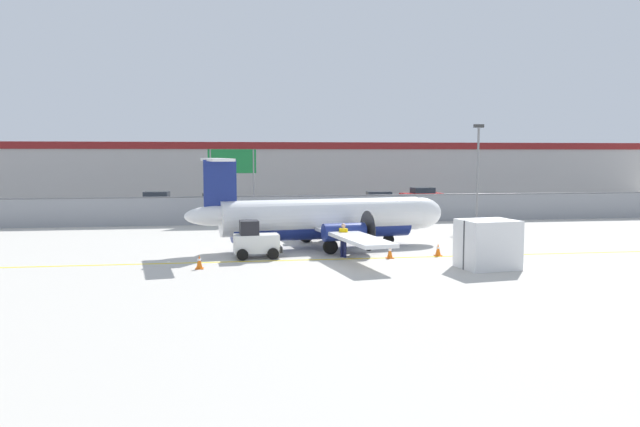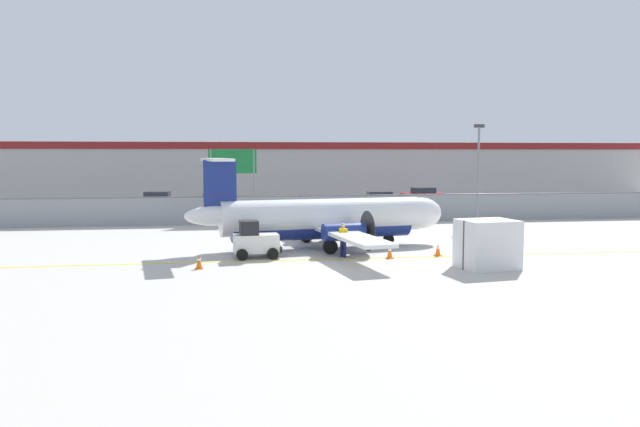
% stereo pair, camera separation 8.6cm
% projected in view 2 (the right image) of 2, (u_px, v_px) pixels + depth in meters
% --- Properties ---
extents(ground_plane, '(140.00, 140.00, 0.01)m').
position_uv_depth(ground_plane, '(360.00, 259.00, 30.73)').
color(ground_plane, '#BCB7AD').
extents(perimeter_fence, '(98.00, 0.10, 2.10)m').
position_uv_depth(perimeter_fence, '(315.00, 208.00, 46.38)').
color(perimeter_fence, gray).
rests_on(perimeter_fence, ground).
extents(parking_lot_strip, '(98.00, 17.00, 0.12)m').
position_uv_depth(parking_lot_strip, '(298.00, 209.00, 57.81)').
color(parking_lot_strip, '#38383A').
rests_on(parking_lot_strip, ground).
extents(background_building, '(91.00, 8.10, 6.50)m').
position_uv_depth(background_building, '(281.00, 170.00, 75.71)').
color(background_building, '#BCB7B2').
rests_on(background_building, ground).
extents(commuter_airplane, '(14.68, 16.05, 4.92)m').
position_uv_depth(commuter_airplane, '(327.00, 219.00, 34.23)').
color(commuter_airplane, white).
rests_on(commuter_airplane, ground).
extents(baggage_tug, '(2.40, 1.52, 1.88)m').
position_uv_depth(baggage_tug, '(255.00, 241.00, 30.84)').
color(baggage_tug, silver).
rests_on(baggage_tug, ground).
extents(ground_crew_worker, '(0.48, 0.48, 1.70)m').
position_uv_depth(ground_crew_worker, '(343.00, 238.00, 31.07)').
color(ground_crew_worker, '#191E4C').
rests_on(ground_crew_worker, ground).
extents(cargo_container, '(2.66, 2.32, 2.20)m').
position_uv_depth(cargo_container, '(487.00, 244.00, 28.04)').
color(cargo_container, silver).
rests_on(cargo_container, ground).
extents(traffic_cone_near_left, '(0.36, 0.36, 0.64)m').
position_uv_depth(traffic_cone_near_left, '(199.00, 262.00, 27.98)').
color(traffic_cone_near_left, orange).
rests_on(traffic_cone_near_left, ground).
extents(traffic_cone_near_right, '(0.36, 0.36, 0.64)m').
position_uv_depth(traffic_cone_near_right, '(390.00, 252.00, 30.79)').
color(traffic_cone_near_right, orange).
rests_on(traffic_cone_near_right, ground).
extents(traffic_cone_far_left, '(0.36, 0.36, 0.64)m').
position_uv_depth(traffic_cone_far_left, '(438.00, 250.00, 31.52)').
color(traffic_cone_far_left, orange).
rests_on(traffic_cone_far_left, ground).
extents(parked_car_0, '(4.34, 2.30, 1.58)m').
position_uv_depth(parked_car_0, '(156.00, 200.00, 57.36)').
color(parked_car_0, black).
rests_on(parked_car_0, parking_lot_strip).
extents(parked_car_1, '(4.31, 2.22, 1.58)m').
position_uv_depth(parked_car_1, '(217.00, 202.00, 54.96)').
color(parked_car_1, '#B28C19').
rests_on(parked_car_1, parking_lot_strip).
extents(parked_car_2, '(4.34, 2.30, 1.58)m').
position_uv_depth(parked_car_2, '(311.00, 205.00, 51.98)').
color(parked_car_2, red).
rests_on(parked_car_2, parking_lot_strip).
extents(parked_car_3, '(4.30, 2.21, 1.58)m').
position_uv_depth(parked_car_3, '(381.00, 200.00, 57.52)').
color(parked_car_3, '#B28C19').
rests_on(parked_car_3, parking_lot_strip).
extents(parked_car_4, '(4.37, 2.39, 1.58)m').
position_uv_depth(parked_car_4, '(422.00, 195.00, 64.28)').
color(parked_car_4, red).
rests_on(parked_car_4, parking_lot_strip).
extents(apron_light_pole, '(0.70, 0.30, 7.27)m').
position_uv_depth(apron_light_pole, '(478.00, 166.00, 44.99)').
color(apron_light_pole, slate).
rests_on(apron_light_pole, ground).
extents(highway_sign, '(3.60, 0.14, 5.50)m').
position_uv_depth(highway_sign, '(233.00, 167.00, 46.74)').
color(highway_sign, slate).
rests_on(highway_sign, ground).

